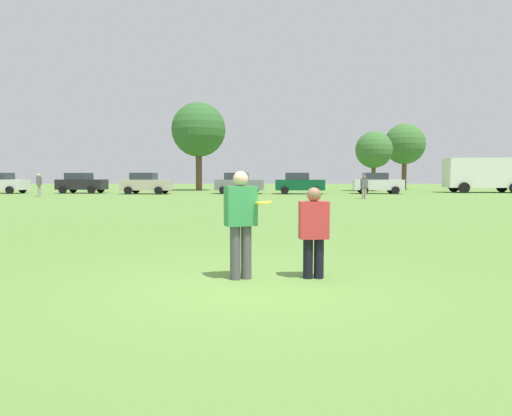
# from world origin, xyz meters

# --- Properties ---
(ground_plane) EXTENTS (158.90, 158.90, 0.00)m
(ground_plane) POSITION_xyz_m (0.00, 0.00, 0.00)
(ground_plane) COLOR #608C3D
(player_thrower) EXTENTS (0.55, 0.42, 1.72)m
(player_thrower) POSITION_xyz_m (-0.11, 0.50, 0.97)
(player_thrower) COLOR #4C4C51
(player_thrower) RESTS_ON ground
(player_defender) EXTENTS (0.48, 0.29, 1.47)m
(player_defender) POSITION_xyz_m (1.05, 0.56, 0.81)
(player_defender) COLOR black
(player_defender) RESTS_ON ground
(frisbee) EXTENTS (0.27, 0.27, 0.05)m
(frisbee) POSITION_xyz_m (0.25, 0.44, 1.23)
(frisbee) COLOR yellow
(traffic_cone) EXTENTS (0.32, 0.32, 0.48)m
(traffic_cone) POSITION_xyz_m (-0.16, 9.21, 0.23)
(traffic_cone) COLOR #D8590C
(traffic_cone) RESTS_ON ground
(parked_car_near_left) EXTENTS (4.33, 2.47, 1.82)m
(parked_car_near_left) POSITION_xyz_m (-22.45, 35.22, 0.92)
(parked_car_near_left) COLOR silver
(parked_car_near_left) RESTS_ON ground
(parked_car_mid_left) EXTENTS (4.33, 2.47, 1.82)m
(parked_car_mid_left) POSITION_xyz_m (-15.54, 35.71, 0.92)
(parked_car_mid_left) COLOR black
(parked_car_mid_left) RESTS_ON ground
(parked_car_center) EXTENTS (4.33, 2.47, 1.82)m
(parked_car_center) POSITION_xyz_m (-9.33, 33.96, 0.92)
(parked_car_center) COLOR #B7AD99
(parked_car_center) RESTS_ON ground
(parked_car_mid_right) EXTENTS (4.33, 2.47, 1.82)m
(parked_car_mid_right) POSITION_xyz_m (-1.36, 34.60, 0.92)
(parked_car_mid_right) COLOR slate
(parked_car_mid_right) RESTS_ON ground
(parked_car_near_right) EXTENTS (4.33, 2.47, 1.82)m
(parked_car_near_right) POSITION_xyz_m (3.87, 34.04, 0.92)
(parked_car_near_right) COLOR #0C4C2D
(parked_car_near_right) RESTS_ON ground
(parked_car_far_right) EXTENTS (4.33, 2.47, 1.82)m
(parked_car_far_right) POSITION_xyz_m (10.69, 34.46, 0.92)
(parked_car_far_right) COLOR silver
(parked_car_far_right) RESTS_ON ground
(box_truck) EXTENTS (8.66, 3.43, 3.18)m
(box_truck) POSITION_xyz_m (21.79, 36.95, 1.75)
(box_truck) COLOR white
(box_truck) RESTS_ON ground
(bystander_sideline_watcher) EXTENTS (0.35, 0.52, 1.75)m
(bystander_sideline_watcher) POSITION_xyz_m (-16.18, 28.77, 0.99)
(bystander_sideline_watcher) COLOR gray
(bystander_sideline_watcher) RESTS_ON ground
(bystander_far_jogger) EXTENTS (0.49, 0.36, 1.61)m
(bystander_far_jogger) POSITION_xyz_m (7.51, 25.47, 0.91)
(bystander_far_jogger) COLOR gray
(bystander_far_jogger) RESTS_ON ground
(tree_center_elm) EXTENTS (5.62, 5.62, 9.13)m
(tree_center_elm) POSITION_xyz_m (-5.84, 42.92, 6.28)
(tree_center_elm) COLOR brown
(tree_center_elm) RESTS_ON ground
(tree_east_birch) EXTENTS (3.71, 3.71, 6.03)m
(tree_east_birch) POSITION_xyz_m (12.02, 41.28, 4.15)
(tree_east_birch) COLOR brown
(tree_east_birch) RESTS_ON ground
(tree_east_oak) EXTENTS (4.48, 4.48, 7.27)m
(tree_east_oak) POSITION_xyz_m (16.52, 45.80, 5.00)
(tree_east_oak) COLOR brown
(tree_east_oak) RESTS_ON ground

